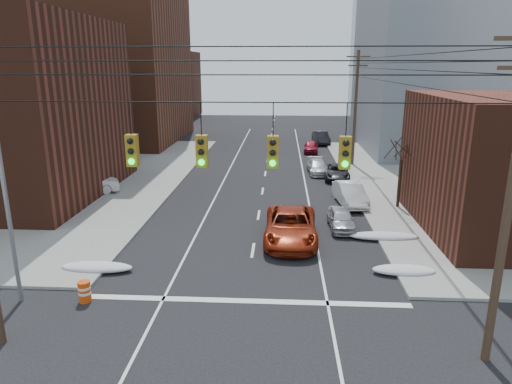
# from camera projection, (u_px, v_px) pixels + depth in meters

# --- Properties ---
(building_brick_tall) EXTENTS (24.00, 20.00, 30.00)m
(building_brick_tall) POSITION_uv_depth(u_px,v_px,m) (78.00, 20.00, 56.54)
(building_brick_tall) COLOR brown
(building_brick_tall) RESTS_ON ground
(building_brick_far) EXTENTS (22.00, 18.00, 12.00)m
(building_brick_far) POSITION_uv_depth(u_px,v_px,m) (134.00, 85.00, 84.07)
(building_brick_far) COLOR #492115
(building_brick_far) RESTS_ON ground
(building_office) EXTENTS (22.00, 20.00, 25.00)m
(building_office) POSITION_uv_depth(u_px,v_px,m) (467.00, 38.00, 50.84)
(building_office) COLOR gray
(building_office) RESTS_ON ground
(building_glass) EXTENTS (20.00, 18.00, 22.00)m
(building_glass) POSITION_uv_depth(u_px,v_px,m) (418.00, 56.00, 76.13)
(building_glass) COLOR gray
(building_glass) RESTS_ON ground
(utility_pole_right) EXTENTS (2.20, 0.28, 11.00)m
(utility_pole_right) POSITION_uv_depth(u_px,v_px,m) (510.00, 197.00, 13.98)
(utility_pole_right) COLOR #473323
(utility_pole_right) RESTS_ON ground
(utility_pole_far) EXTENTS (2.20, 0.28, 11.00)m
(utility_pole_far) POSITION_uv_depth(u_px,v_px,m) (356.00, 107.00, 43.78)
(utility_pole_far) COLOR #473323
(utility_pole_far) RESTS_ON ground
(traffic_signals) EXTENTS (17.00, 0.42, 2.02)m
(traffic_signals) POSITION_uv_depth(u_px,v_px,m) (237.00, 150.00, 14.04)
(traffic_signals) COLOR black
(traffic_signals) RESTS_ON ground
(street_light) EXTENTS (0.44, 0.44, 9.32)m
(street_light) POSITION_uv_depth(u_px,v_px,m) (2.00, 174.00, 17.92)
(street_light) COLOR gray
(street_light) RESTS_ON ground
(bare_tree) EXTENTS (2.09, 2.20, 4.93)m
(bare_tree) POSITION_uv_depth(u_px,v_px,m) (400.00, 176.00, 31.20)
(bare_tree) COLOR black
(bare_tree) RESTS_ON ground
(snow_nw) EXTENTS (3.50, 1.08, 0.42)m
(snow_nw) POSITION_uv_depth(u_px,v_px,m) (97.00, 267.00, 22.12)
(snow_nw) COLOR silver
(snow_nw) RESTS_ON ground
(snow_ne) EXTENTS (3.00, 1.08, 0.42)m
(snow_ne) POSITION_uv_depth(u_px,v_px,m) (404.00, 270.00, 21.79)
(snow_ne) COLOR silver
(snow_ne) RESTS_ON ground
(snow_east_far) EXTENTS (4.00, 1.08, 0.42)m
(snow_east_far) POSITION_uv_depth(u_px,v_px,m) (384.00, 236.00, 26.12)
(snow_east_far) COLOR silver
(snow_east_far) RESTS_ON ground
(red_pickup) EXTENTS (3.00, 6.32, 1.74)m
(red_pickup) POSITION_uv_depth(u_px,v_px,m) (291.00, 226.00, 25.81)
(red_pickup) COLOR maroon
(red_pickup) RESTS_ON ground
(parked_car_a) EXTENTS (1.57, 3.71, 1.25)m
(parked_car_a) POSITION_uv_depth(u_px,v_px,m) (341.00, 219.00, 27.77)
(parked_car_a) COLOR #B5B5BA
(parked_car_a) RESTS_ON ground
(parked_car_b) EXTENTS (2.18, 4.92, 1.57)m
(parked_car_b) POSITION_uv_depth(u_px,v_px,m) (350.00, 194.00, 32.55)
(parked_car_b) COLOR white
(parked_car_b) RESTS_ON ground
(parked_car_c) EXTENTS (2.43, 4.69, 1.26)m
(parked_car_c) POSITION_uv_depth(u_px,v_px,m) (337.00, 172.00, 39.82)
(parked_car_c) COLOR black
(parked_car_c) RESTS_ON ground
(parked_car_d) EXTENTS (2.03, 4.41, 1.25)m
(parked_car_d) POSITION_uv_depth(u_px,v_px,m) (318.00, 167.00, 41.85)
(parked_car_d) COLOR #B8B9BE
(parked_car_d) RESTS_ON ground
(parked_car_e) EXTENTS (1.85, 4.00, 1.33)m
(parked_car_e) POSITION_uv_depth(u_px,v_px,m) (311.00, 147.00, 51.95)
(parked_car_e) COLOR maroon
(parked_car_e) RESTS_ON ground
(parked_car_f) EXTENTS (2.11, 4.88, 1.56)m
(parked_car_f) POSITION_uv_depth(u_px,v_px,m) (321.00, 138.00, 57.51)
(parked_car_f) COLOR black
(parked_car_f) RESTS_ON ground
(lot_car_a) EXTENTS (4.82, 3.13, 1.50)m
(lot_car_a) POSITION_uv_depth(u_px,v_px,m) (88.00, 184.00, 34.81)
(lot_car_a) COLOR silver
(lot_car_a) RESTS_ON sidewalk_nw
(lot_car_b) EXTENTS (5.31, 3.44, 1.36)m
(lot_car_b) POSITION_uv_depth(u_px,v_px,m) (111.00, 163.00, 42.34)
(lot_car_b) COLOR #A6A6AA
(lot_car_b) RESTS_ON sidewalk_nw
(lot_car_c) EXTENTS (4.62, 2.52, 1.27)m
(lot_car_c) POSITION_uv_depth(u_px,v_px,m) (26.00, 182.00, 35.82)
(lot_car_c) COLOR black
(lot_car_c) RESTS_ON sidewalk_nw
(lot_car_d) EXTENTS (4.23, 2.50, 1.35)m
(lot_car_d) POSITION_uv_depth(u_px,v_px,m) (68.00, 169.00, 40.27)
(lot_car_d) COLOR silver
(lot_car_d) RESTS_ON sidewalk_nw
(construction_barrel) EXTENTS (0.60, 0.60, 0.92)m
(construction_barrel) POSITION_uv_depth(u_px,v_px,m) (85.00, 291.00, 19.22)
(construction_barrel) COLOR #DB430B
(construction_barrel) RESTS_ON ground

